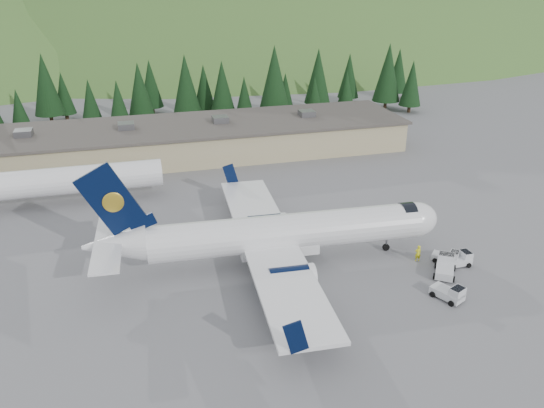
{
  "coord_description": "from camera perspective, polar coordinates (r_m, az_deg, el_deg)",
  "views": [
    {
      "loc": [
        -14.46,
        -46.38,
        27.97
      ],
      "look_at": [
        0.0,
        6.0,
        4.0
      ],
      "focal_mm": 35.0,
      "sensor_mm": 36.0,
      "label": 1
    }
  ],
  "objects": [
    {
      "name": "baggage_tug_d",
      "position": [
        52.22,
        18.59,
        -9.08
      ],
      "size": [
        2.7,
        3.31,
        1.58
      ],
      "rotation": [
        0.0,
        0.0,
        -1.13
      ],
      "color": "silver",
      "rests_on": "ground"
    },
    {
      "name": "hills",
      "position": [
        285.06,
        -0.43,
        0.94
      ],
      "size": [
        614.0,
        330.0,
        300.0
      ],
      "color": "#2D4D1D",
      "rests_on": "ground"
    },
    {
      "name": "second_airliner",
      "position": [
        73.44,
        -22.67,
        2.29
      ],
      "size": [
        27.5,
        11.0,
        10.05
      ],
      "color": "white",
      "rests_on": "ground"
    },
    {
      "name": "baggage_tug_b",
      "position": [
        58.48,
        18.38,
        -5.41
      ],
      "size": [
        2.8,
        2.76,
        1.4
      ],
      "rotation": [
        0.0,
        0.0,
        -0.76
      ],
      "color": "silver",
      "rests_on": "ground"
    },
    {
      "name": "baggage_tug_c",
      "position": [
        56.25,
        18.13,
        -6.39
      ],
      "size": [
        3.31,
        3.72,
        1.79
      ],
      "rotation": [
        0.0,
        0.0,
        0.96
      ],
      "color": "silver",
      "rests_on": "ground"
    },
    {
      "name": "ramp_worker",
      "position": [
        57.65,
        15.43,
        -5.13
      ],
      "size": [
        0.69,
        0.48,
        1.83
      ],
      "primitive_type": "imported",
      "rotation": [
        0.0,
        0.0,
        3.08
      ],
      "color": "yellow",
      "rests_on": "ground"
    },
    {
      "name": "tree_line",
      "position": [
        107.9,
        -13.17,
        12.18
      ],
      "size": [
        113.29,
        18.67,
        14.45
      ],
      "color": "black",
      "rests_on": "ground"
    },
    {
      "name": "baggage_tug_a",
      "position": [
        58.28,
        19.51,
        -5.64
      ],
      "size": [
        2.83,
        1.75,
        1.5
      ],
      "rotation": [
        0.0,
        0.0,
        0.02
      ],
      "color": "silver",
      "rests_on": "ground"
    },
    {
      "name": "ground",
      "position": [
        56.06,
        1.64,
        -6.14
      ],
      "size": [
        600.0,
        600.0,
        0.0
      ],
      "primitive_type": "plane",
      "color": "slate"
    },
    {
      "name": "airliner",
      "position": [
        54.29,
        0.57,
        -3.28
      ],
      "size": [
        36.85,
        34.56,
        12.23
      ],
      "rotation": [
        0.0,
        0.0,
        -0.06
      ],
      "color": "white",
      "rests_on": "ground"
    },
    {
      "name": "terminal_building",
      "position": [
        88.61,
        -8.72,
        6.9
      ],
      "size": [
        71.0,
        17.0,
        6.1
      ],
      "color": "tan",
      "rests_on": "ground"
    }
  ]
}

